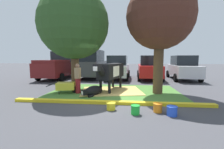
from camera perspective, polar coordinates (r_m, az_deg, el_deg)
name	(u,v)px	position (r m, az deg, el deg)	size (l,w,h in m)	color
ground_plane	(107,99)	(6.99, -1.79, -9.08)	(80.00, 80.00, 0.00)	#424247
grass_island	(115,92)	(8.42, 1.04, -6.35)	(6.84, 4.15, 0.02)	#477A33
curb_yellow	(110,102)	(6.26, -0.65, -10.34)	(8.04, 0.24, 0.12)	yellow
hay_bedding	(111,91)	(8.53, -0.20, -6.08)	(3.20, 2.40, 0.04)	tan
shade_tree_left	(74,24)	(8.97, -13.94, 17.62)	(3.80, 3.80, 5.56)	#4C3823
shade_tree_right	(160,17)	(8.39, 17.37, 19.82)	(3.32, 3.32, 5.56)	#4C3823
cow_holstein	(111,71)	(8.46, -0.52, 1.25)	(1.32, 3.06, 1.56)	black
calf_lying	(93,91)	(7.60, -7.08, -6.01)	(0.97, 1.29, 0.48)	black
person_handler	(78,78)	(8.08, -12.59, -1.14)	(0.34, 0.49, 1.55)	maroon
wheelbarrow	(66,86)	(8.28, -16.62, -4.16)	(1.62, 0.83, 0.63)	gold
bucket_yellow	(111,106)	(5.59, -0.38, -11.59)	(0.34, 0.34, 0.26)	yellow
bucket_green	(135,109)	(5.22, 8.66, -12.70)	(0.31, 0.31, 0.31)	green
bucket_orange	(158,108)	(5.56, 16.62, -11.66)	(0.31, 0.31, 0.31)	orange
bucket_blue	(172,111)	(5.39, 21.37, -12.39)	(0.34, 0.34, 0.31)	blue
pickup_truck_maroon	(60,66)	(14.72, -18.60, 3.10)	(2.42, 5.49, 2.42)	maroon
suv_dark_grey	(92,64)	(14.23, -7.41, 3.90)	(2.30, 4.69, 2.52)	#3D3D42
hatchback_white	(118,67)	(13.54, 2.12, 2.62)	(2.19, 4.48, 2.02)	silver
sedan_blue	(149,68)	(13.63, 13.70, 2.47)	(2.19, 4.48, 2.02)	red
sedan_silver	(183,68)	(14.30, 24.80, 2.24)	(2.19, 4.48, 2.02)	silver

